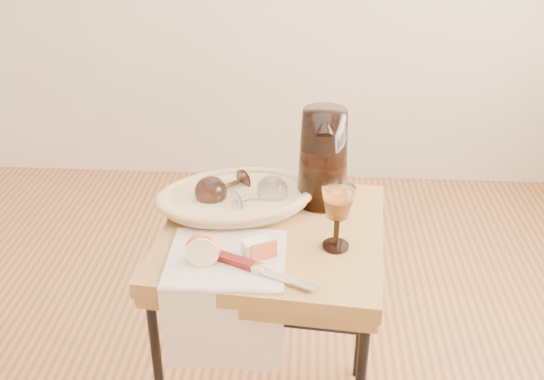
# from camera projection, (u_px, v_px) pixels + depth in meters

# --- Properties ---
(side_table) EXTENTS (0.59, 0.59, 0.68)m
(side_table) POSITION_uv_depth(u_px,v_px,m) (272.00, 336.00, 1.68)
(side_table) COLOR brown
(side_table) RESTS_ON floor
(tea_towel) EXTENTS (0.27, 0.24, 0.01)m
(tea_towel) POSITION_uv_depth(u_px,v_px,m) (227.00, 258.00, 1.41)
(tea_towel) COLOR beige
(tea_towel) RESTS_ON side_table
(bread_basket) EXTENTS (0.42, 0.35, 0.05)m
(bread_basket) POSITION_uv_depth(u_px,v_px,m) (237.00, 200.00, 1.60)
(bread_basket) COLOR #A3835A
(bread_basket) RESTS_ON side_table
(goblet_lying_a) EXTENTS (0.16, 0.15, 0.08)m
(goblet_lying_a) POSITION_uv_depth(u_px,v_px,m) (225.00, 187.00, 1.60)
(goblet_lying_a) COLOR #422920
(goblet_lying_a) RESTS_ON bread_basket
(goblet_lying_b) EXTENTS (0.15, 0.14, 0.08)m
(goblet_lying_b) POSITION_uv_depth(u_px,v_px,m) (257.00, 195.00, 1.56)
(goblet_lying_b) COLOR white
(goblet_lying_b) RESTS_ON bread_basket
(pitcher) EXTENTS (0.17, 0.25, 0.30)m
(pitcher) POSITION_uv_depth(u_px,v_px,m) (323.00, 157.00, 1.58)
(pitcher) COLOR black
(pitcher) RESTS_ON side_table
(wine_goblet) EXTENTS (0.10, 0.10, 0.16)m
(wine_goblet) POSITION_uv_depth(u_px,v_px,m) (337.00, 218.00, 1.41)
(wine_goblet) COLOR white
(wine_goblet) RESTS_ON side_table
(apple_half) EXTENTS (0.08, 0.05, 0.07)m
(apple_half) POSITION_uv_depth(u_px,v_px,m) (203.00, 247.00, 1.37)
(apple_half) COLOR #C5000C
(apple_half) RESTS_ON tea_towel
(apple_wedge) EXTENTS (0.07, 0.06, 0.04)m
(apple_wedge) POSITION_uv_depth(u_px,v_px,m) (257.00, 248.00, 1.40)
(apple_wedge) COLOR #FDEAB9
(apple_wedge) RESTS_ON tea_towel
(table_knife) EXTENTS (0.23, 0.13, 0.02)m
(table_knife) POSITION_uv_depth(u_px,v_px,m) (261.00, 269.00, 1.35)
(table_knife) COLOR silver
(table_knife) RESTS_ON tea_towel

